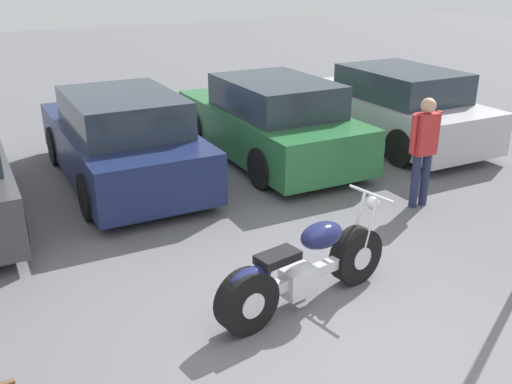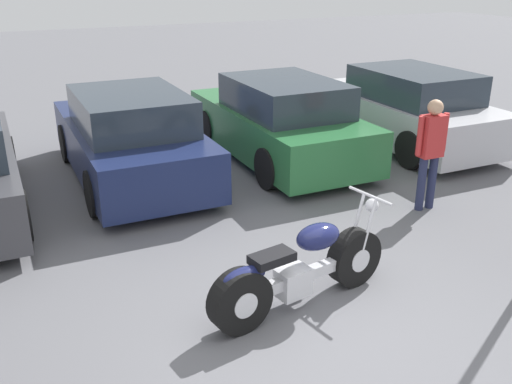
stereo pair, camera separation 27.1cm
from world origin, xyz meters
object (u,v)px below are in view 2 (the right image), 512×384
object	(u,v)px
parked_car_green	(279,122)
person_standing	(431,146)
motorcycle	(299,271)
parked_car_silver	(405,109)
parked_car_navy	(130,138)

from	to	relation	value
parked_car_green	person_standing	bearing A→B (deg)	-73.73
parked_car_green	person_standing	xyz separation A→B (m)	(0.87, -2.97, 0.26)
parked_car_green	person_standing	size ratio (longest dim) A/B	2.67
motorcycle	parked_car_silver	bearing A→B (deg)	41.95
motorcycle	parked_car_navy	size ratio (longest dim) A/B	0.50
parked_car_navy	person_standing	size ratio (longest dim) A/B	2.67
parked_car_green	parked_car_silver	xyz separation A→B (m)	(2.68, -0.18, 0.00)
motorcycle	parked_car_silver	world-z (taller)	parked_car_silver
parked_car_navy	motorcycle	bearing A→B (deg)	-82.01
person_standing	parked_car_green	bearing A→B (deg)	106.27
parked_car_green	parked_car_silver	distance (m)	2.69
motorcycle	person_standing	bearing A→B (deg)	26.65
parked_car_silver	person_standing	world-z (taller)	person_standing
parked_car_navy	parked_car_green	world-z (taller)	same
motorcycle	parked_car_silver	xyz separation A→B (m)	(4.73, 4.25, 0.28)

